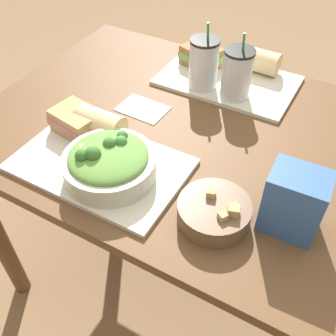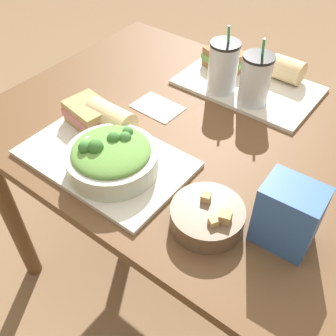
{
  "view_description": "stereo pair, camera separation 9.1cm",
  "coord_description": "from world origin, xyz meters",
  "px_view_note": "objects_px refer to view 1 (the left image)",
  "views": [
    {
      "loc": [
        0.33,
        -0.79,
        1.47
      ],
      "look_at": [
        0.01,
        -0.22,
        0.83
      ],
      "focal_mm": 42.0,
      "sensor_mm": 36.0,
      "label": 1
    },
    {
      "loc": [
        0.4,
        -0.74,
        1.47
      ],
      "look_at": [
        0.01,
        -0.22,
        0.83
      ],
      "focal_mm": 42.0,
      "sensor_mm": 36.0,
      "label": 2
    }
  ],
  "objects_px": {
    "sandwich_far": "(201,56)",
    "drink_cup_red": "(237,75)",
    "baguette_far": "(264,62)",
    "napkin_folded": "(143,109)",
    "chip_bag": "(294,202)",
    "sandwich_near": "(77,121)",
    "salad_bowl": "(109,162)",
    "drink_cup_dark": "(203,65)",
    "baguette_near": "(101,124)",
    "soup_bowl": "(214,211)"
  },
  "relations": [
    {
      "from": "soup_bowl",
      "to": "napkin_folded",
      "type": "xyz_separation_m",
      "value": [
        -0.36,
        0.27,
        -0.03
      ]
    },
    {
      "from": "salad_bowl",
      "to": "sandwich_near",
      "type": "relative_size",
      "value": 1.54
    },
    {
      "from": "salad_bowl",
      "to": "sandwich_far",
      "type": "bearing_deg",
      "value": 93.59
    },
    {
      "from": "chip_bag",
      "to": "napkin_folded",
      "type": "relative_size",
      "value": 1.05
    },
    {
      "from": "soup_bowl",
      "to": "napkin_folded",
      "type": "height_order",
      "value": "soup_bowl"
    },
    {
      "from": "salad_bowl",
      "to": "soup_bowl",
      "type": "xyz_separation_m",
      "value": [
        0.27,
        0.0,
        -0.03
      ]
    },
    {
      "from": "baguette_far",
      "to": "napkin_folded",
      "type": "distance_m",
      "value": 0.43
    },
    {
      "from": "salad_bowl",
      "to": "sandwich_far",
      "type": "distance_m",
      "value": 0.58
    },
    {
      "from": "sandwich_near",
      "to": "baguette_far",
      "type": "bearing_deg",
      "value": 67.36
    },
    {
      "from": "sandwich_near",
      "to": "napkin_folded",
      "type": "height_order",
      "value": "sandwich_near"
    },
    {
      "from": "sandwich_far",
      "to": "soup_bowl",
      "type": "bearing_deg",
      "value": -43.8
    },
    {
      "from": "baguette_near",
      "to": "baguette_far",
      "type": "height_order",
      "value": "same"
    },
    {
      "from": "baguette_far",
      "to": "napkin_folded",
      "type": "height_order",
      "value": "baguette_far"
    },
    {
      "from": "baguette_far",
      "to": "napkin_folded",
      "type": "relative_size",
      "value": 0.69
    },
    {
      "from": "salad_bowl",
      "to": "drink_cup_dark",
      "type": "xyz_separation_m",
      "value": [
        0.02,
        0.46,
        0.03
      ]
    },
    {
      "from": "salad_bowl",
      "to": "baguette_far",
      "type": "distance_m",
      "value": 0.65
    },
    {
      "from": "baguette_far",
      "to": "chip_bag",
      "type": "relative_size",
      "value": 0.66
    },
    {
      "from": "salad_bowl",
      "to": "baguette_far",
      "type": "bearing_deg",
      "value": 75.72
    },
    {
      "from": "baguette_near",
      "to": "drink_cup_red",
      "type": "relative_size",
      "value": 0.66
    },
    {
      "from": "soup_bowl",
      "to": "sandwich_near",
      "type": "height_order",
      "value": "sandwich_near"
    },
    {
      "from": "baguette_far",
      "to": "drink_cup_red",
      "type": "distance_m",
      "value": 0.18
    },
    {
      "from": "soup_bowl",
      "to": "chip_bag",
      "type": "distance_m",
      "value": 0.17
    },
    {
      "from": "chip_bag",
      "to": "drink_cup_dark",
      "type": "bearing_deg",
      "value": 132.7
    },
    {
      "from": "salad_bowl",
      "to": "drink_cup_red",
      "type": "xyz_separation_m",
      "value": [
        0.13,
        0.46,
        0.03
      ]
    },
    {
      "from": "drink_cup_red",
      "to": "baguette_far",
      "type": "bearing_deg",
      "value": 80.24
    },
    {
      "from": "salad_bowl",
      "to": "chip_bag",
      "type": "distance_m",
      "value": 0.43
    },
    {
      "from": "salad_bowl",
      "to": "soup_bowl",
      "type": "relative_size",
      "value": 1.38
    },
    {
      "from": "salad_bowl",
      "to": "baguette_far",
      "type": "xyz_separation_m",
      "value": [
        0.16,
        0.63,
        -0.0
      ]
    },
    {
      "from": "baguette_near",
      "to": "sandwich_far",
      "type": "bearing_deg",
      "value": -8.23
    },
    {
      "from": "sandwich_near",
      "to": "baguette_near",
      "type": "distance_m",
      "value": 0.07
    },
    {
      "from": "drink_cup_dark",
      "to": "chip_bag",
      "type": "relative_size",
      "value": 1.36
    },
    {
      "from": "sandwich_far",
      "to": "drink_cup_dark",
      "type": "xyz_separation_m",
      "value": [
        0.06,
        -0.11,
        0.04
      ]
    },
    {
      "from": "baguette_near",
      "to": "drink_cup_dark",
      "type": "xyz_separation_m",
      "value": [
        0.13,
        0.35,
        0.04
      ]
    },
    {
      "from": "baguette_far",
      "to": "salad_bowl",
      "type": "bearing_deg",
      "value": 166.76
    },
    {
      "from": "sandwich_far",
      "to": "drink_cup_red",
      "type": "distance_m",
      "value": 0.21
    },
    {
      "from": "baguette_far",
      "to": "drink_cup_dark",
      "type": "height_order",
      "value": "drink_cup_dark"
    },
    {
      "from": "baguette_far",
      "to": "drink_cup_red",
      "type": "relative_size",
      "value": 0.5
    },
    {
      "from": "baguette_far",
      "to": "chip_bag",
      "type": "xyz_separation_m",
      "value": [
        0.26,
        -0.57,
        0.03
      ]
    },
    {
      "from": "drink_cup_dark",
      "to": "napkin_folded",
      "type": "bearing_deg",
      "value": -120.23
    },
    {
      "from": "drink_cup_dark",
      "to": "chip_bag",
      "type": "distance_m",
      "value": 0.56
    },
    {
      "from": "sandwich_near",
      "to": "sandwich_far",
      "type": "bearing_deg",
      "value": 83.31
    },
    {
      "from": "sandwich_near",
      "to": "chip_bag",
      "type": "height_order",
      "value": "chip_bag"
    },
    {
      "from": "drink_cup_red",
      "to": "chip_bag",
      "type": "bearing_deg",
      "value": -53.92
    },
    {
      "from": "sandwich_far",
      "to": "drink_cup_red",
      "type": "height_order",
      "value": "drink_cup_red"
    },
    {
      "from": "sandwich_near",
      "to": "baguette_near",
      "type": "height_order",
      "value": "baguette_near"
    },
    {
      "from": "drink_cup_dark",
      "to": "napkin_folded",
      "type": "xyz_separation_m",
      "value": [
        -0.11,
        -0.18,
        -0.08
      ]
    },
    {
      "from": "soup_bowl",
      "to": "drink_cup_dark",
      "type": "xyz_separation_m",
      "value": [
        -0.25,
        0.46,
        0.06
      ]
    },
    {
      "from": "soup_bowl",
      "to": "baguette_far",
      "type": "bearing_deg",
      "value": 100.07
    },
    {
      "from": "soup_bowl",
      "to": "drink_cup_red",
      "type": "height_order",
      "value": "drink_cup_red"
    },
    {
      "from": "sandwich_near",
      "to": "napkin_folded",
      "type": "xyz_separation_m",
      "value": [
        0.09,
        0.18,
        -0.04
      ]
    }
  ]
}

